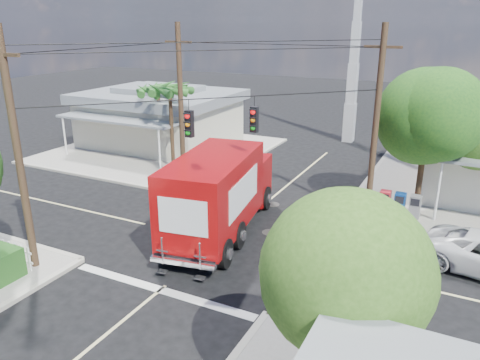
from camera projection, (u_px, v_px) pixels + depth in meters
The scene contains 12 objects.
ground at pixel (219, 241), 20.24m from camera, with size 120.00×120.00×0.00m, color black.
sidewalk_nw at pixel (161, 151), 34.03m from camera, with size 14.12×14.12×0.14m.
road_markings at pixel (202, 256), 18.99m from camera, with size 32.00×32.00×0.01m.
building_nw at pixel (160, 116), 35.15m from camera, with size 10.80×10.20×4.30m.
radio_tower at pixel (353, 68), 35.09m from camera, with size 0.80×0.80×17.00m.
tree_ne_front at pixel (428, 120), 21.34m from camera, with size 4.21×4.14×6.66m.
tree_se at pixel (340, 273), 9.83m from camera, with size 3.67×3.54×5.62m.
palm_nw_front at pixel (170, 91), 28.13m from camera, with size 3.01×3.08×5.59m.
palm_nw_back at pixel (158, 92), 30.36m from camera, with size 3.01×3.08×5.19m.
utility_poles at pixel (204, 125), 20.75m from camera, with size 12.00×10.68×9.00m.
vending_boxes at pixel (400, 204), 22.49m from camera, with size 1.90×0.50×1.10m.
delivery_truck at pixel (220, 193), 20.52m from camera, with size 3.94×8.94×3.75m.
Camera 1 is at (9.01, -15.93, 9.09)m, focal length 35.00 mm.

